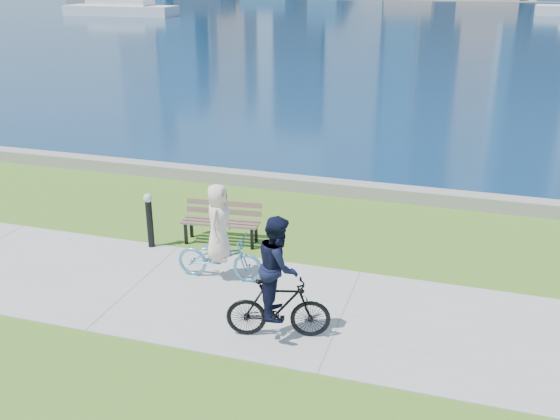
# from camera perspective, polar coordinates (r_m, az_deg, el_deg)

# --- Properties ---
(ground) EXTENTS (320.00, 320.00, 0.00)m
(ground) POSITION_cam_1_polar(r_m,az_deg,el_deg) (11.08, 5.65, -9.66)
(ground) COLOR #406C1C
(ground) RESTS_ON ground
(concrete_path) EXTENTS (80.00, 3.50, 0.02)m
(concrete_path) POSITION_cam_1_polar(r_m,az_deg,el_deg) (11.07, 5.65, -9.62)
(concrete_path) COLOR #9E9E99
(concrete_path) RESTS_ON ground
(seawall) EXTENTS (90.00, 0.50, 0.35)m
(seawall) POSITION_cam_1_polar(r_m,az_deg,el_deg) (16.59, 10.16, 1.55)
(seawall) COLOR gray
(seawall) RESTS_ON ground
(bay_water) EXTENTS (320.00, 131.00, 0.01)m
(bay_water) POSITION_cam_1_polar(r_m,az_deg,el_deg) (81.56, 16.75, 16.41)
(bay_water) COLOR #0B2749
(bay_water) RESTS_ON ground
(ferry_near) EXTENTS (14.51, 4.14, 1.97)m
(ferry_near) POSITION_cam_1_polar(r_m,az_deg,el_deg) (85.98, -14.36, 17.38)
(ferry_near) COLOR silver
(ferry_near) RESTS_ON ground
(park_bench) EXTENTS (1.76, 0.77, 0.88)m
(park_bench) POSITION_cam_1_polar(r_m,az_deg,el_deg) (13.73, -5.34, -0.80)
(park_bench) COLOR black
(park_bench) RESTS_ON ground
(bollard_lamp) EXTENTS (0.20, 0.20, 1.24)m
(bollard_lamp) POSITION_cam_1_polar(r_m,az_deg,el_deg) (13.61, -11.86, -0.62)
(bollard_lamp) COLOR black
(bollard_lamp) RESTS_ON ground
(cyclist_woman) EXTENTS (0.70, 1.75, 1.93)m
(cyclist_woman) POSITION_cam_1_polar(r_m,az_deg,el_deg) (12.00, -5.58, -3.14)
(cyclist_woman) COLOR #5097C4
(cyclist_woman) RESTS_ON ground
(cyclist_man) EXTENTS (0.91, 1.77, 2.11)m
(cyclist_man) POSITION_cam_1_polar(r_m,az_deg,el_deg) (10.03, -0.16, -7.12)
(cyclist_man) COLOR black
(cyclist_man) RESTS_ON ground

